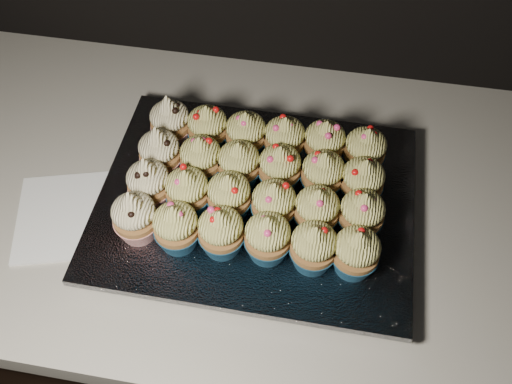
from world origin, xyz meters
TOP-DOWN VIEW (x-y plane):
  - cabinet at (0.00, 1.70)m, footprint 2.40×0.60m
  - worktop at (0.00, 1.70)m, footprint 2.44×0.64m
  - napkin at (-0.43, 1.60)m, footprint 0.19×0.19m
  - baking_tray at (-0.16, 1.66)m, footprint 0.42×0.32m
  - foil_lining at (-0.16, 1.66)m, footprint 0.46×0.36m
  - cupcake_0 at (-0.31, 1.58)m, footprint 0.06×0.06m
  - cupcake_1 at (-0.25, 1.57)m, footprint 0.06×0.06m
  - cupcake_2 at (-0.19, 1.57)m, footprint 0.06×0.06m
  - cupcake_3 at (-0.13, 1.57)m, footprint 0.06×0.06m
  - cupcake_4 at (-0.07, 1.57)m, footprint 0.06×0.06m
  - cupcake_5 at (-0.01, 1.57)m, footprint 0.06×0.06m
  - cupcake_6 at (-0.31, 1.63)m, footprint 0.06×0.06m
  - cupcake_7 at (-0.25, 1.63)m, footprint 0.06×0.06m
  - cupcake_8 at (-0.19, 1.63)m, footprint 0.06×0.06m
  - cupcake_9 at (-0.13, 1.63)m, footprint 0.06×0.06m
  - cupcake_10 at (-0.07, 1.63)m, footprint 0.06×0.06m
  - cupcake_11 at (-0.01, 1.63)m, footprint 0.06×0.06m
  - cupcake_12 at (-0.31, 1.69)m, footprint 0.06×0.06m
  - cupcake_13 at (-0.24, 1.69)m, footprint 0.06×0.06m
  - cupcake_14 at (-0.19, 1.69)m, footprint 0.06×0.06m
  - cupcake_15 at (-0.13, 1.69)m, footprint 0.06×0.06m
  - cupcake_16 at (-0.07, 1.69)m, footprint 0.06×0.06m
  - cupcake_17 at (-0.01, 1.69)m, footprint 0.06×0.06m
  - cupcake_18 at (-0.31, 1.75)m, footprint 0.06×0.06m
  - cupcake_19 at (-0.25, 1.75)m, footprint 0.06×0.06m
  - cupcake_20 at (-0.19, 1.75)m, footprint 0.06×0.06m
  - cupcake_21 at (-0.13, 1.75)m, footprint 0.06×0.06m
  - cupcake_22 at (-0.07, 1.75)m, footprint 0.06×0.06m
  - cupcake_23 at (-0.01, 1.75)m, footprint 0.06×0.06m

SIDE VIEW (x-z plane):
  - cabinet at x=0.00m, z-range 0.00..0.86m
  - worktop at x=0.00m, z-range 0.86..0.90m
  - napkin at x=-0.43m, z-range 0.90..0.90m
  - baking_tray at x=-0.16m, z-range 0.90..0.92m
  - foil_lining at x=-0.16m, z-range 0.92..0.93m
  - cupcake_1 at x=-0.25m, z-range 0.93..1.01m
  - cupcake_2 at x=-0.19m, z-range 0.93..1.01m
  - cupcake_3 at x=-0.13m, z-range 0.93..1.01m
  - cupcake_4 at x=-0.07m, z-range 0.93..1.01m
  - cupcake_5 at x=-0.01m, z-range 0.93..1.01m
  - cupcake_7 at x=-0.25m, z-range 0.93..1.01m
  - cupcake_8 at x=-0.19m, z-range 0.93..1.01m
  - cupcake_9 at x=-0.13m, z-range 0.93..1.01m
  - cupcake_10 at x=-0.07m, z-range 0.93..1.01m
  - cupcake_11 at x=-0.01m, z-range 0.93..1.01m
  - cupcake_13 at x=-0.24m, z-range 0.93..1.01m
  - cupcake_14 at x=-0.19m, z-range 0.93..1.01m
  - cupcake_15 at x=-0.13m, z-range 0.93..1.01m
  - cupcake_16 at x=-0.07m, z-range 0.93..1.01m
  - cupcake_17 at x=-0.01m, z-range 0.93..1.01m
  - cupcake_19 at x=-0.25m, z-range 0.93..1.01m
  - cupcake_20 at x=-0.19m, z-range 0.93..1.01m
  - cupcake_21 at x=-0.13m, z-range 0.93..1.01m
  - cupcake_22 at x=-0.07m, z-range 0.93..1.01m
  - cupcake_23 at x=-0.01m, z-range 0.93..1.01m
  - cupcake_0 at x=-0.31m, z-range 0.93..1.02m
  - cupcake_6 at x=-0.31m, z-range 0.93..1.02m
  - cupcake_12 at x=-0.31m, z-range 0.93..1.02m
  - cupcake_18 at x=-0.31m, z-range 0.93..1.02m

